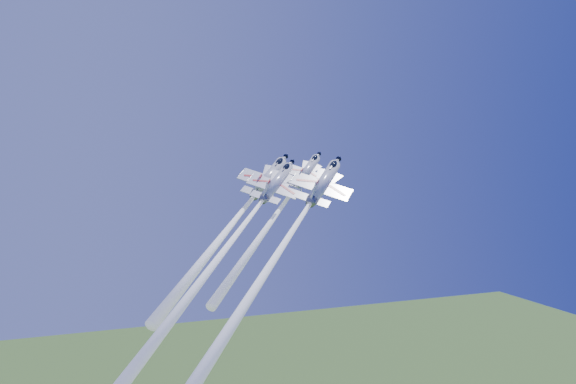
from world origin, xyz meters
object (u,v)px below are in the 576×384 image
object	(u,v)px
jet_lead	(278,212)
jet_right	(278,253)
jet_slot	(231,242)
jet_left	(236,219)

from	to	relation	value
jet_lead	jet_right	world-z (taller)	jet_right
jet_lead	jet_slot	distance (m)	14.65
jet_lead	jet_right	size ratio (longest dim) A/B	0.69
jet_right	jet_lead	bearing A→B (deg)	105.12
jet_right	jet_left	bearing A→B (deg)	136.02
jet_lead	jet_slot	bearing A→B (deg)	-106.55
jet_left	jet_right	bearing A→B (deg)	-43.98
jet_lead	jet_left	xyz separation A→B (m)	(-7.43, 1.14, -1.09)
jet_left	jet_right	world-z (taller)	jet_right
jet_right	jet_slot	xyz separation A→B (m)	(-6.36, 4.27, 1.58)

